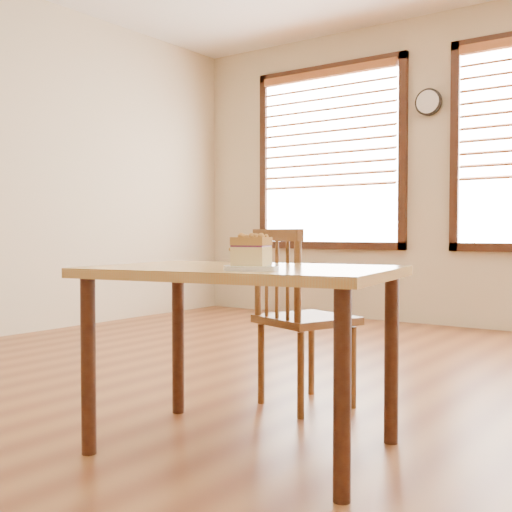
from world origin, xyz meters
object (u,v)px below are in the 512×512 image
Objects in this scene: plate at (251,268)px; cake_slice at (251,250)px; wall_clock at (428,102)px; cafe_table_main at (244,291)px; cafe_chair_main at (300,316)px.

cake_slice is (-0.00, 0.00, 0.07)m from plate.
cafe_table_main is at bearing -79.56° from wall_clock.
cake_slice is (0.32, -0.85, 0.36)m from cafe_chair_main.
cake_slice reaches higher than plate.
cafe_chair_main is at bearing 97.88° from cake_slice.
cake_slice is (0.17, -0.17, 0.17)m from cafe_table_main.
plate is at bearing 130.52° from cafe_chair_main.
cafe_table_main is at bearing 133.70° from plate.
wall_clock is at bearing 89.76° from cake_slice.
cake_slice is at bearing -77.74° from wall_clock.
wall_clock is at bearing 102.26° from plate.
wall_clock reaches higher than cafe_chair_main.
wall_clock is at bearing -59.83° from cafe_chair_main.
cafe_table_main is 6.44× the size of plate.
wall_clock reaches higher than cafe_table_main.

